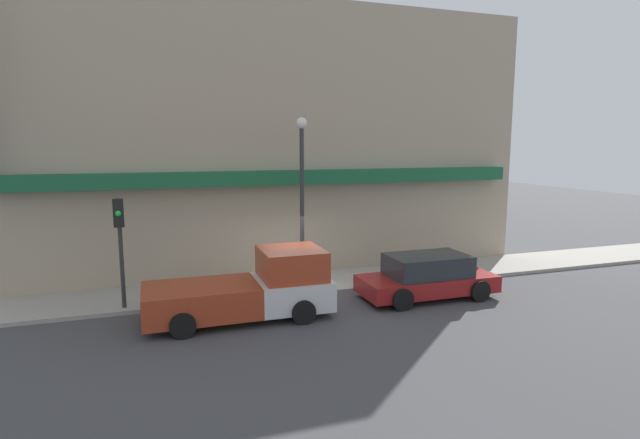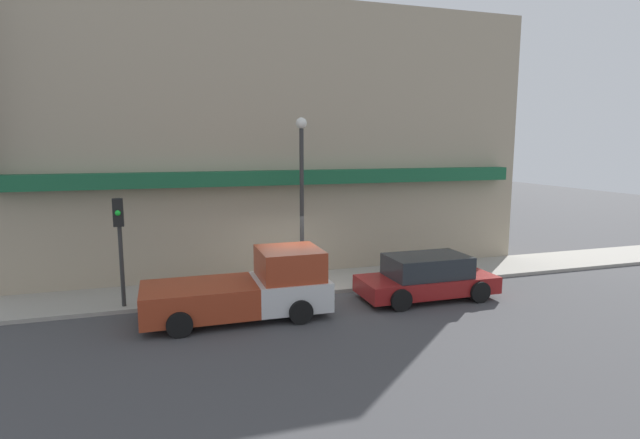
{
  "view_description": "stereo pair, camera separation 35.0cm",
  "coord_description": "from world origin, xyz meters",
  "px_view_note": "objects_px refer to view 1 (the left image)",
  "views": [
    {
      "loc": [
        -4.45,
        -14.77,
        4.85
      ],
      "look_at": [
        0.94,
        1.04,
        2.33
      ],
      "focal_mm": 28.0,
      "sensor_mm": 36.0,
      "label": 1
    },
    {
      "loc": [
        -4.12,
        -14.88,
        4.85
      ],
      "look_at": [
        0.94,
        1.04,
        2.33
      ],
      "focal_mm": 28.0,
      "sensor_mm": 36.0,
      "label": 2
    }
  ],
  "objects_px": {
    "pickup_truck": "(251,289)",
    "parked_car": "(427,277)",
    "fire_hydrant": "(322,275)",
    "traffic_light": "(120,233)",
    "street_lamp": "(302,182)"
  },
  "relations": [
    {
      "from": "parked_car",
      "to": "fire_hydrant",
      "type": "relative_size",
      "value": 6.74
    },
    {
      "from": "fire_hydrant",
      "to": "traffic_light",
      "type": "distance_m",
      "value": 6.57
    },
    {
      "from": "pickup_truck",
      "to": "parked_car",
      "type": "xyz_separation_m",
      "value": [
        5.65,
        -0.0,
        -0.14
      ]
    },
    {
      "from": "parked_car",
      "to": "street_lamp",
      "type": "bearing_deg",
      "value": 150.26
    },
    {
      "from": "street_lamp",
      "to": "fire_hydrant",
      "type": "bearing_deg",
      "value": -8.51
    },
    {
      "from": "fire_hydrant",
      "to": "street_lamp",
      "type": "height_order",
      "value": "street_lamp"
    },
    {
      "from": "parked_car",
      "to": "street_lamp",
      "type": "distance_m",
      "value": 5.05
    },
    {
      "from": "parked_car",
      "to": "street_lamp",
      "type": "xyz_separation_m",
      "value": [
        -3.49,
        2.17,
        2.93
      ]
    },
    {
      "from": "fire_hydrant",
      "to": "street_lamp",
      "type": "bearing_deg",
      "value": 171.49
    },
    {
      "from": "pickup_truck",
      "to": "traffic_light",
      "type": "xyz_separation_m",
      "value": [
        -3.44,
        1.58,
        1.53
      ]
    },
    {
      "from": "parked_car",
      "to": "fire_hydrant",
      "type": "xyz_separation_m",
      "value": [
        -2.82,
        2.07,
        -0.24
      ]
    },
    {
      "from": "pickup_truck",
      "to": "fire_hydrant",
      "type": "distance_m",
      "value": 3.52
    },
    {
      "from": "traffic_light",
      "to": "street_lamp",
      "type": "bearing_deg",
      "value": 6.04
    },
    {
      "from": "parked_car",
      "to": "traffic_light",
      "type": "xyz_separation_m",
      "value": [
        -9.09,
        1.58,
        1.67
      ]
    },
    {
      "from": "pickup_truck",
      "to": "traffic_light",
      "type": "height_order",
      "value": "traffic_light"
    }
  ]
}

